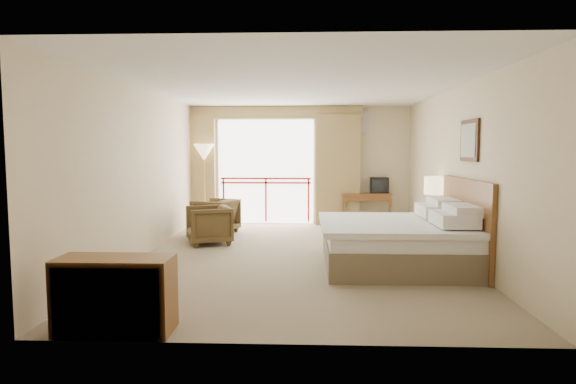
{
  "coord_description": "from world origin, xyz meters",
  "views": [
    {
      "loc": [
        0.14,
        -7.62,
        1.73
      ],
      "look_at": [
        -0.17,
        0.4,
        1.01
      ],
      "focal_mm": 30.0,
      "sensor_mm": 36.0,
      "label": 1
    }
  ],
  "objects_px": {
    "armchair_near": "(209,244)",
    "armchair_far": "(216,233)",
    "desk": "(365,200)",
    "bed": "(399,241)",
    "nightstand": "(435,232)",
    "table_lamp": "(435,186)",
    "dresser": "(115,295)",
    "tv": "(379,185)",
    "side_table": "(208,219)",
    "floor_lamp": "(204,155)",
    "wastebasket": "(346,223)"
  },
  "relations": [
    {
      "from": "armchair_near",
      "to": "armchair_far",
      "type": "bearing_deg",
      "value": 163.93
    },
    {
      "from": "desk",
      "to": "armchair_near",
      "type": "xyz_separation_m",
      "value": [
        -3.13,
        -2.45,
        -0.57
      ]
    },
    {
      "from": "bed",
      "to": "nightstand",
      "type": "distance_m",
      "value": 1.7
    },
    {
      "from": "table_lamp",
      "to": "dresser",
      "type": "distance_m",
      "value": 5.85
    },
    {
      "from": "tv",
      "to": "dresser",
      "type": "relative_size",
      "value": 0.37
    },
    {
      "from": "armchair_near",
      "to": "nightstand",
      "type": "bearing_deg",
      "value": 67.03
    },
    {
      "from": "table_lamp",
      "to": "desk",
      "type": "height_order",
      "value": "table_lamp"
    },
    {
      "from": "dresser",
      "to": "side_table",
      "type": "bearing_deg",
      "value": 89.53
    },
    {
      "from": "desk",
      "to": "floor_lamp",
      "type": "xyz_separation_m",
      "value": [
        -3.66,
        -0.3,
        1.02
      ]
    },
    {
      "from": "desk",
      "to": "wastebasket",
      "type": "bearing_deg",
      "value": -122.59
    },
    {
      "from": "dresser",
      "to": "wastebasket",
      "type": "bearing_deg",
      "value": 63.64
    },
    {
      "from": "dresser",
      "to": "nightstand",
      "type": "bearing_deg",
      "value": 43.52
    },
    {
      "from": "side_table",
      "to": "tv",
      "type": "bearing_deg",
      "value": 26.37
    },
    {
      "from": "bed",
      "to": "floor_lamp",
      "type": "height_order",
      "value": "floor_lamp"
    },
    {
      "from": "tv",
      "to": "wastebasket",
      "type": "bearing_deg",
      "value": -112.97
    },
    {
      "from": "side_table",
      "to": "armchair_far",
      "type": "bearing_deg",
      "value": 85.5
    },
    {
      "from": "tv",
      "to": "dresser",
      "type": "height_order",
      "value": "tv"
    },
    {
      "from": "tv",
      "to": "wastebasket",
      "type": "distance_m",
      "value": 1.4
    },
    {
      "from": "armchair_near",
      "to": "side_table",
      "type": "bearing_deg",
      "value": 171.55
    },
    {
      "from": "bed",
      "to": "tv",
      "type": "relative_size",
      "value": 5.39
    },
    {
      "from": "nightstand",
      "to": "table_lamp",
      "type": "relative_size",
      "value": 0.85
    },
    {
      "from": "table_lamp",
      "to": "armchair_far",
      "type": "xyz_separation_m",
      "value": [
        -4.13,
        1.25,
        -1.08
      ]
    },
    {
      "from": "bed",
      "to": "wastebasket",
      "type": "distance_m",
      "value": 3.17
    },
    {
      "from": "nightstand",
      "to": "floor_lamp",
      "type": "relative_size",
      "value": 0.3
    },
    {
      "from": "bed",
      "to": "table_lamp",
      "type": "bearing_deg",
      "value": 58.7
    },
    {
      "from": "bed",
      "to": "armchair_far",
      "type": "bearing_deg",
      "value": 139.73
    },
    {
      "from": "table_lamp",
      "to": "armchair_near",
      "type": "relative_size",
      "value": 0.86
    },
    {
      "from": "table_lamp",
      "to": "tv",
      "type": "relative_size",
      "value": 1.68
    },
    {
      "from": "side_table",
      "to": "desk",
      "type": "bearing_deg",
      "value": 29.16
    },
    {
      "from": "tv",
      "to": "table_lamp",
      "type": "bearing_deg",
      "value": -56.11
    },
    {
      "from": "nightstand",
      "to": "tv",
      "type": "distance_m",
      "value": 2.69
    },
    {
      "from": "nightstand",
      "to": "dresser",
      "type": "height_order",
      "value": "dresser"
    },
    {
      "from": "table_lamp",
      "to": "armchair_near",
      "type": "xyz_separation_m",
      "value": [
        -4.04,
        0.1,
        -1.08
      ]
    },
    {
      "from": "floor_lamp",
      "to": "side_table",
      "type": "bearing_deg",
      "value": -75.54
    },
    {
      "from": "wastebasket",
      "to": "armchair_near",
      "type": "xyz_separation_m",
      "value": [
        -2.62,
        -1.53,
        -0.16
      ]
    },
    {
      "from": "desk",
      "to": "tv",
      "type": "height_order",
      "value": "tv"
    },
    {
      "from": "armchair_far",
      "to": "floor_lamp",
      "type": "xyz_separation_m",
      "value": [
        -0.43,
        1.0,
        1.59
      ]
    },
    {
      "from": "side_table",
      "to": "floor_lamp",
      "type": "xyz_separation_m",
      "value": [
        -0.39,
        1.52,
        1.21
      ]
    },
    {
      "from": "tv",
      "to": "floor_lamp",
      "type": "distance_m",
      "value": 4.03
    },
    {
      "from": "desk",
      "to": "floor_lamp",
      "type": "bearing_deg",
      "value": -178.66
    },
    {
      "from": "side_table",
      "to": "wastebasket",
      "type": "bearing_deg",
      "value": 18.25
    },
    {
      "from": "side_table",
      "to": "bed",
      "type": "bearing_deg",
      "value": -34.06
    },
    {
      "from": "tv",
      "to": "side_table",
      "type": "relative_size",
      "value": 0.72
    },
    {
      "from": "desk",
      "to": "dresser",
      "type": "relative_size",
      "value": 1.04
    },
    {
      "from": "nightstand",
      "to": "floor_lamp",
      "type": "distance_m",
      "value": 5.28
    },
    {
      "from": "armchair_far",
      "to": "dresser",
      "type": "height_order",
      "value": "dresser"
    },
    {
      "from": "dresser",
      "to": "tv",
      "type": "bearing_deg",
      "value": 60.72
    },
    {
      "from": "wastebasket",
      "to": "armchair_far",
      "type": "bearing_deg",
      "value": -171.94
    },
    {
      "from": "bed",
      "to": "armchair_near",
      "type": "distance_m",
      "value": 3.53
    },
    {
      "from": "desk",
      "to": "side_table",
      "type": "distance_m",
      "value": 3.75
    }
  ]
}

